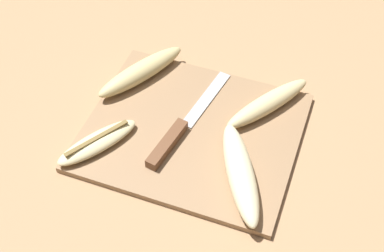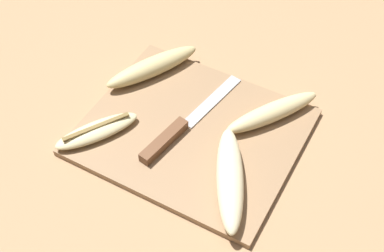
{
  "view_description": "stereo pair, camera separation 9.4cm",
  "coord_description": "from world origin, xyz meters",
  "px_view_note": "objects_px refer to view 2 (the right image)",
  "views": [
    {
      "loc": [
        0.21,
        -0.57,
        0.74
      ],
      "look_at": [
        0.0,
        0.0,
        0.02
      ],
      "focal_mm": 50.0,
      "sensor_mm": 36.0,
      "label": 1
    },
    {
      "loc": [
        0.29,
        -0.53,
        0.74
      ],
      "look_at": [
        0.0,
        0.0,
        0.02
      ],
      "focal_mm": 50.0,
      "sensor_mm": 36.0,
      "label": 2
    }
  ],
  "objects_px": {
    "banana_pale_long": "(230,178)",
    "banana_spotted_left": "(153,67)",
    "banana_ripe_center": "(272,112)",
    "knife": "(174,132)",
    "banana_soft_right": "(97,131)"
  },
  "relations": [
    {
      "from": "banana_ripe_center",
      "to": "knife",
      "type": "bearing_deg",
      "value": -138.58
    },
    {
      "from": "knife",
      "to": "banana_soft_right",
      "type": "height_order",
      "value": "banana_soft_right"
    },
    {
      "from": "knife",
      "to": "banana_pale_long",
      "type": "bearing_deg",
      "value": -10.81
    },
    {
      "from": "banana_ripe_center",
      "to": "banana_soft_right",
      "type": "bearing_deg",
      "value": -143.85
    },
    {
      "from": "banana_pale_long",
      "to": "banana_spotted_left",
      "type": "distance_m",
      "value": 0.29
    },
    {
      "from": "knife",
      "to": "banana_pale_long",
      "type": "xyz_separation_m",
      "value": [
        0.13,
        -0.05,
        0.01
      ]
    },
    {
      "from": "banana_pale_long",
      "to": "banana_soft_right",
      "type": "distance_m",
      "value": 0.25
    },
    {
      "from": "banana_pale_long",
      "to": "banana_spotted_left",
      "type": "bearing_deg",
      "value": 146.44
    },
    {
      "from": "banana_pale_long",
      "to": "banana_spotted_left",
      "type": "xyz_separation_m",
      "value": [
        -0.25,
        0.16,
        -0.0
      ]
    },
    {
      "from": "banana_pale_long",
      "to": "banana_ripe_center",
      "type": "relative_size",
      "value": 1.12
    },
    {
      "from": "knife",
      "to": "banana_soft_right",
      "type": "xyz_separation_m",
      "value": [
        -0.12,
        -0.07,
        0.0
      ]
    },
    {
      "from": "knife",
      "to": "banana_pale_long",
      "type": "distance_m",
      "value": 0.14
    },
    {
      "from": "banana_spotted_left",
      "to": "knife",
      "type": "bearing_deg",
      "value": -45.04
    },
    {
      "from": "knife",
      "to": "banana_ripe_center",
      "type": "xyz_separation_m",
      "value": [
        0.13,
        0.12,
        0.01
      ]
    },
    {
      "from": "banana_pale_long",
      "to": "banana_ripe_center",
      "type": "bearing_deg",
      "value": 89.26
    }
  ]
}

